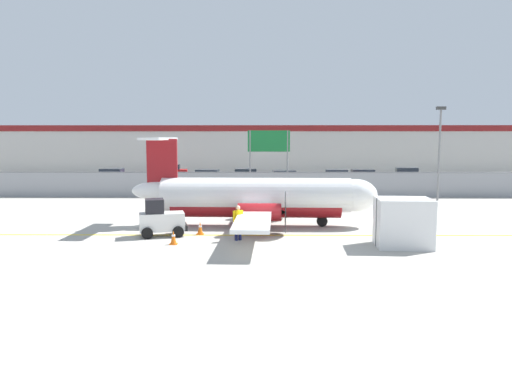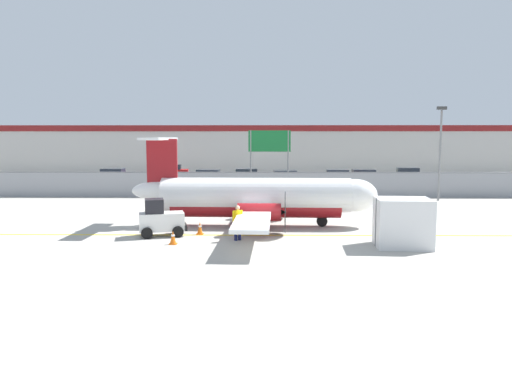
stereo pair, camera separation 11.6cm
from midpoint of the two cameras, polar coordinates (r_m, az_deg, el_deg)
name	(u,v)px [view 1 (the left image)]	position (r m, az deg, el deg)	size (l,w,h in m)	color
ground_plane	(269,235)	(25.34, 1.42, -4.95)	(140.00, 140.00, 0.01)	#ADA89E
perimeter_fence	(266,184)	(41.03, 1.08, 0.95)	(98.00, 0.10, 2.10)	gray
parking_lot_strip	(265,184)	(52.57, 0.95, 0.98)	(98.00, 17.00, 0.12)	#38383A
background_building	(264,149)	(70.85, 0.85, 4.95)	(91.00, 8.10, 6.50)	beige
commuter_airplane	(260,198)	(27.68, 0.36, -0.64)	(13.70, 16.04, 4.92)	white
baggage_tug	(161,219)	(25.45, -10.95, -3.07)	(2.53, 1.84, 1.88)	silver
ground_crew_worker	(238,221)	(23.94, -2.21, -3.31)	(0.52, 0.46, 1.70)	#191E4C
cargo_container	(403,223)	(23.52, 16.34, -3.37)	(2.52, 2.14, 2.20)	silver
traffic_cone_near_left	(173,238)	(23.49, -9.56, -5.17)	(0.36, 0.36, 0.64)	orange
traffic_cone_near_right	(200,228)	(25.63, -6.53, -4.16)	(0.36, 0.36, 0.64)	orange
parked_car_0	(111,176)	(53.78, -16.31, 1.73)	(4.25, 2.10, 1.58)	navy
parked_car_1	(170,171)	(59.86, -9.89, 2.34)	(4.34, 2.31, 1.58)	red
parked_car_2	(209,177)	(50.36, -5.51, 1.66)	(4.32, 2.27, 1.58)	#19662D
parked_car_3	(247,176)	(51.49, -1.16, 1.79)	(4.29, 2.19, 1.58)	gray
parked_car_4	(285,178)	(49.03, 3.28, 1.56)	(4.33, 2.27, 1.58)	gray
parked_car_5	(335,178)	(50.67, 8.99, 1.64)	(4.35, 2.32, 1.58)	red
parked_car_6	(364,177)	(51.52, 12.14, 1.66)	(4.22, 2.05, 1.58)	#B28C19
parked_car_7	(408,175)	(55.65, 16.89, 1.86)	(4.39, 2.44, 1.58)	#19662D
apron_light_pole	(440,145)	(41.19, 20.17, 5.02)	(0.70, 0.30, 7.27)	slate
highway_sign	(269,146)	(42.71, 1.39, 5.22)	(3.60, 0.14, 5.50)	slate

